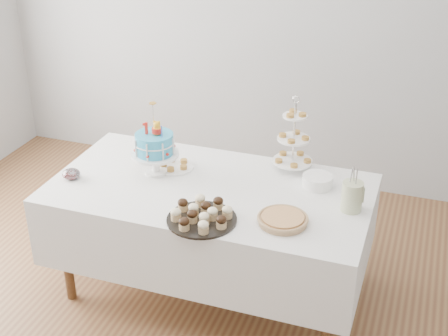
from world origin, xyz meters
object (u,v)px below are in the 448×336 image
(plate_stack, at_px, (317,181))
(jam_bowl_a, at_px, (71,174))
(tiered_stand, at_px, (294,139))
(jam_bowl_b, at_px, (73,174))
(table, at_px, (210,219))
(cupcake_tray, at_px, (202,214))
(pastry_plate, at_px, (175,165))
(pie, at_px, (283,219))
(utensil_pitcher, at_px, (352,195))
(birthday_cake, at_px, (155,155))

(plate_stack, distance_m, jam_bowl_a, 1.50)
(tiered_stand, height_order, jam_bowl_b, tiered_stand)
(table, height_order, tiered_stand, tiered_stand)
(cupcake_tray, relative_size, tiered_stand, 0.79)
(pastry_plate, bearing_deg, tiered_stand, 18.52)
(jam_bowl_a, bearing_deg, plate_stack, 15.58)
(pie, relative_size, jam_bowl_a, 2.59)
(plate_stack, bearing_deg, tiered_stand, 138.26)
(table, height_order, pastry_plate, pastry_plate)
(table, bearing_deg, jam_bowl_b, -168.93)
(utensil_pitcher, bearing_deg, table, 170.38)
(pie, bearing_deg, birthday_cake, 161.21)
(birthday_cake, relative_size, jam_bowl_b, 4.94)
(cupcake_tray, xyz_separation_m, pie, (0.42, 0.12, -0.02))
(cupcake_tray, relative_size, plate_stack, 2.10)
(plate_stack, xyz_separation_m, jam_bowl_b, (-1.45, -0.39, -0.01))
(birthday_cake, xyz_separation_m, jam_bowl_a, (-0.46, -0.24, -0.09))
(birthday_cake, relative_size, pastry_plate, 1.88)
(pie, bearing_deg, cupcake_tray, -164.12)
(birthday_cake, distance_m, utensil_pitcher, 1.22)
(utensil_pitcher, bearing_deg, tiered_stand, 127.62)
(birthday_cake, xyz_separation_m, cupcake_tray, (0.47, -0.42, -0.08))
(birthday_cake, bearing_deg, jam_bowl_b, -158.21)
(pastry_plate, bearing_deg, pie, -26.70)
(jam_bowl_b, bearing_deg, pie, -3.44)
(pie, relative_size, jam_bowl_b, 3.03)
(plate_stack, bearing_deg, utensil_pitcher, -41.60)
(jam_bowl_a, bearing_deg, birthday_cake, 27.29)
(pie, xyz_separation_m, utensil_pitcher, (0.33, 0.26, 0.07))
(table, relative_size, pastry_plate, 7.87)
(pastry_plate, bearing_deg, cupcake_tray, -53.66)
(cupcake_tray, relative_size, pie, 1.38)
(plate_stack, height_order, jam_bowl_a, plate_stack)
(birthday_cake, distance_m, tiered_stand, 0.86)
(pie, relative_size, plate_stack, 1.52)
(pie, height_order, tiered_stand, tiered_stand)
(tiered_stand, xyz_separation_m, plate_stack, (0.20, -0.18, -0.17))
(birthday_cake, distance_m, pie, 0.95)
(jam_bowl_b, bearing_deg, cupcake_tray, -12.24)
(cupcake_tray, height_order, jam_bowl_b, cupcake_tray)
(birthday_cake, xyz_separation_m, jam_bowl_b, (-0.46, -0.22, -0.10))
(table, height_order, utensil_pitcher, utensil_pitcher)
(pie, bearing_deg, plate_stack, 78.92)
(tiered_stand, height_order, pastry_plate, tiered_stand)
(birthday_cake, height_order, pastry_plate, birthday_cake)
(utensil_pitcher, bearing_deg, jam_bowl_a, 175.91)
(table, xyz_separation_m, jam_bowl_b, (-0.84, -0.16, 0.25))
(cupcake_tray, height_order, pastry_plate, cupcake_tray)
(table, relative_size, plate_stack, 10.41)
(pie, xyz_separation_m, pastry_plate, (-0.81, 0.41, -0.01))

